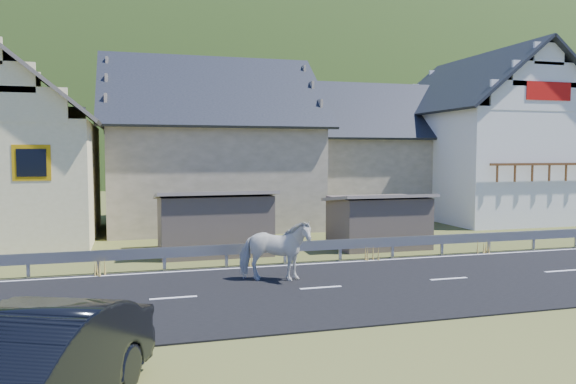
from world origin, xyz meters
name	(u,v)px	position (x,y,z in m)	size (l,w,h in m)	color
ground	(321,289)	(0.00, 0.00, 0.00)	(160.00, 160.00, 0.00)	#383F19
road	(321,288)	(0.00, 0.00, 0.02)	(60.00, 7.00, 0.04)	black
lane_markings	(321,288)	(0.00, 0.00, 0.04)	(60.00, 6.60, 0.01)	silver
guardrail	(285,247)	(0.00, 3.68, 0.56)	(28.10, 0.09, 0.75)	#93969B
shed_left	(214,224)	(-2.00, 6.50, 1.10)	(4.30, 3.30, 2.40)	brown
shed_right	(378,222)	(4.50, 6.00, 1.00)	(3.80, 2.90, 2.20)	brown
house_cream	(8,139)	(-10.00, 12.00, 4.36)	(7.80, 9.80, 8.30)	#FDF0B5
house_stone_a	(209,136)	(-1.00, 15.00, 4.63)	(10.80, 9.80, 8.90)	tan
house_stone_b	(369,145)	(9.00, 17.00, 4.24)	(9.80, 8.80, 8.10)	tan
house_white	(486,130)	(15.00, 14.00, 5.06)	(8.80, 10.80, 9.70)	silver
mountain	(161,223)	(5.00, 180.00, -20.00)	(440.00, 280.00, 260.00)	#233E16
horse	(275,250)	(-1.01, 1.15, 0.93)	(2.11, 0.96, 1.79)	silver
car	(29,374)	(-6.37, -6.42, 0.80)	(1.69, 4.84, 1.60)	black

